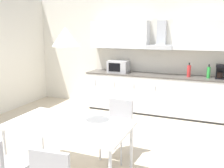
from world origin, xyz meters
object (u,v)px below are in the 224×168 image
object	(u,v)px
chair_far_right	(118,122)
bottle_red	(189,71)
coffee_maker	(220,71)
microwave	(118,66)
dining_table	(69,127)
bottle_green	(209,72)
pendant_lamp	(65,37)

from	to	relation	value
chair_far_right	bottle_red	bearing A→B (deg)	70.70
coffee_maker	microwave	bearing A→B (deg)	-179.33
coffee_maker	bottle_red	distance (m)	0.62
coffee_maker	bottle_red	size ratio (longest dim) A/B	0.98
microwave	coffee_maker	distance (m)	2.25
bottle_red	dining_table	size ratio (longest dim) A/B	0.20
bottle_green	bottle_red	xyz separation A→B (m)	(-0.40, 0.01, 0.01)
coffee_maker	pendant_lamp	size ratio (longest dim) A/B	0.94
chair_far_right	pendant_lamp	size ratio (longest dim) A/B	2.72
microwave	dining_table	size ratio (longest dim) A/B	0.31
pendant_lamp	bottle_green	bearing A→B (deg)	63.14
coffee_maker	dining_table	xyz separation A→B (m)	(-1.76, -3.08, -0.35)
bottle_red	coffee_maker	bearing A→B (deg)	2.56
pendant_lamp	dining_table	bearing A→B (deg)	0.00
coffee_maker	pendant_lamp	world-z (taller)	pendant_lamp
dining_table	pendant_lamp	xyz separation A→B (m)	(-0.00, 0.00, 1.10)
microwave	bottle_red	bearing A→B (deg)	-0.05
coffee_maker	chair_far_right	bearing A→B (deg)	-121.75
coffee_maker	pendant_lamp	xyz separation A→B (m)	(-1.76, -3.08, 0.75)
coffee_maker	bottle_green	size ratio (longest dim) A/B	1.03
coffee_maker	pendant_lamp	bearing A→B (deg)	-119.75
bottle_red	chair_far_right	distance (m)	2.43
coffee_maker	dining_table	distance (m)	3.56
coffee_maker	bottle_red	xyz separation A→B (m)	(-0.62, -0.03, -0.02)
microwave	pendant_lamp	bearing A→B (deg)	-80.87
bottle_red	chair_far_right	size ratio (longest dim) A/B	0.35
coffee_maker	bottle_green	world-z (taller)	coffee_maker
dining_table	bottle_red	bearing A→B (deg)	69.54
bottle_green	chair_far_right	xyz separation A→B (m)	(-1.19, -2.23, -0.50)
microwave	chair_far_right	bearing A→B (deg)	-69.47
bottle_red	chair_far_right	xyz separation A→B (m)	(-0.79, -2.25, -0.51)
bottle_red	chair_far_right	world-z (taller)	bottle_red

